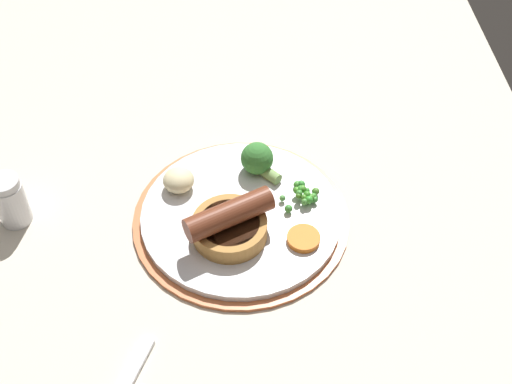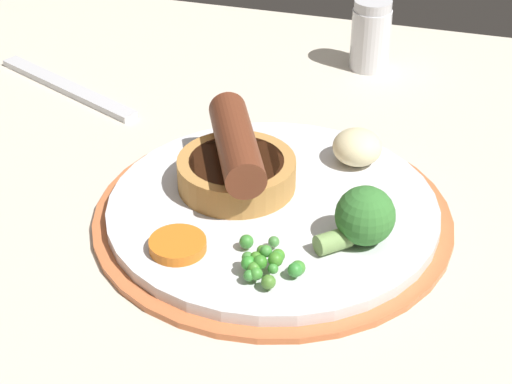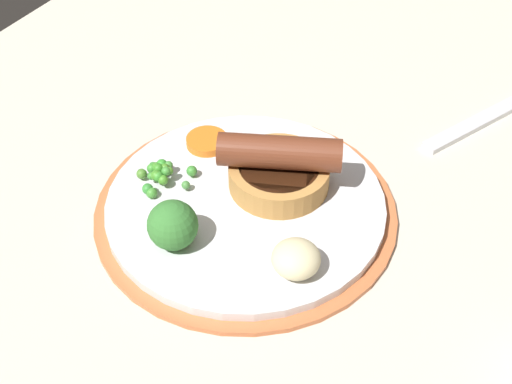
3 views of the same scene
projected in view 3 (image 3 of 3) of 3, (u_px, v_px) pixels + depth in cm
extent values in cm
cube|color=beige|center=(222.00, 236.00, 63.12)|extent=(110.00, 80.00, 3.00)
cylinder|color=#CC6B3D|center=(246.00, 210.00, 62.96)|extent=(26.63, 26.63, 0.50)
cylinder|color=silver|center=(246.00, 206.00, 62.65)|extent=(24.50, 24.50, 1.40)
cylinder|color=#BC8442|center=(279.00, 175.00, 62.86)|extent=(8.93, 8.93, 2.33)
cylinder|color=#33190C|center=(279.00, 166.00, 62.16)|extent=(7.15, 7.15, 0.30)
cylinder|color=brown|center=(280.00, 152.00, 61.04)|extent=(7.16, 10.91, 2.95)
sphere|color=#458728|center=(165.00, 168.00, 63.62)|extent=(0.77, 0.77, 0.77)
sphere|color=#47903B|center=(169.00, 165.00, 64.08)|extent=(0.80, 0.80, 0.80)
sphere|color=green|center=(159.00, 176.00, 62.78)|extent=(0.98, 0.98, 0.98)
sphere|color=#378E35|center=(148.00, 189.00, 62.28)|extent=(0.98, 0.98, 0.98)
sphere|color=#47952A|center=(161.00, 182.00, 62.44)|extent=(0.91, 0.91, 0.91)
sphere|color=#498A3F|center=(186.00, 185.00, 62.70)|extent=(0.78, 0.78, 0.78)
sphere|color=#449439|center=(166.00, 171.00, 62.94)|extent=(0.84, 0.84, 0.84)
sphere|color=#398927|center=(158.00, 169.00, 63.52)|extent=(0.98, 0.98, 0.98)
sphere|color=#488C2B|center=(169.00, 171.00, 63.16)|extent=(0.73, 0.73, 0.73)
sphere|color=#3C8B36|center=(153.00, 166.00, 64.47)|extent=(0.76, 0.76, 0.76)
sphere|color=#3F8E35|center=(153.00, 174.00, 63.32)|extent=(0.70, 0.70, 0.70)
sphere|color=#3C8B33|center=(192.00, 171.00, 64.00)|extent=(0.98, 0.98, 0.98)
sphere|color=#428E28|center=(158.00, 174.00, 62.93)|extent=(0.99, 0.99, 0.99)
sphere|color=#428A2B|center=(156.00, 167.00, 64.01)|extent=(0.89, 0.89, 0.89)
sphere|color=#4D832F|center=(143.00, 173.00, 63.80)|extent=(0.96, 0.96, 0.96)
sphere|color=green|center=(151.00, 168.00, 64.06)|extent=(0.85, 0.85, 0.85)
sphere|color=green|center=(162.00, 164.00, 64.12)|extent=(0.99, 0.99, 0.99)
sphere|color=#428E33|center=(152.00, 193.00, 62.17)|extent=(1.00, 1.00, 1.00)
sphere|color=#387A33|center=(173.00, 225.00, 57.15)|extent=(4.17, 4.17, 4.17)
cylinder|color=#7A9E56|center=(170.00, 216.00, 59.82)|extent=(2.77, 2.72, 1.46)
ellipsoid|color=beige|center=(296.00, 259.00, 55.49)|extent=(4.99, 5.02, 2.75)
cylinder|color=orange|center=(207.00, 141.00, 67.50)|extent=(5.59, 5.59, 0.77)
cube|color=silver|center=(490.00, 116.00, 72.79)|extent=(17.05, 8.89, 0.60)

